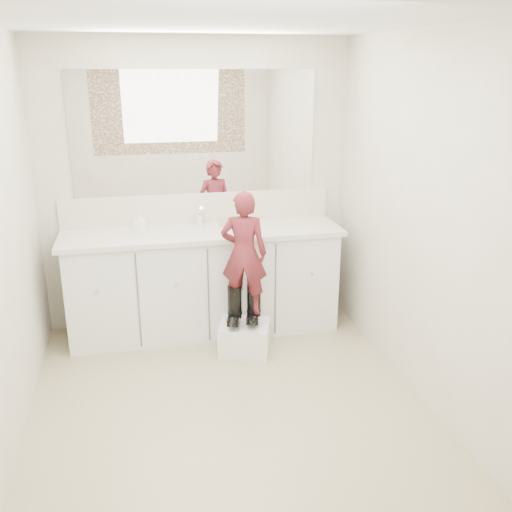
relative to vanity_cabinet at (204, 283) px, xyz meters
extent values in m
plane|color=#897959|center=(0.00, -1.23, -0.42)|extent=(3.00, 3.00, 0.00)
plane|color=white|center=(0.00, -1.23, 1.97)|extent=(3.00, 3.00, 0.00)
plane|color=#BFB6A3|center=(0.00, 0.27, 0.77)|extent=(2.60, 0.00, 2.60)
plane|color=#BFB6A3|center=(0.00, -2.73, 0.77)|extent=(2.60, 0.00, 2.60)
plane|color=#BFB6A3|center=(1.30, -1.23, 0.78)|extent=(0.00, 3.00, 3.00)
cube|color=silver|center=(0.00, 0.00, 0.00)|extent=(2.20, 0.55, 0.85)
cube|color=beige|center=(0.00, -0.01, 0.45)|extent=(2.28, 0.58, 0.04)
cube|color=beige|center=(0.00, 0.26, 0.59)|extent=(2.28, 0.03, 0.25)
cube|color=white|center=(0.00, 0.26, 1.22)|extent=(2.00, 0.02, 1.00)
cube|color=#472819|center=(0.00, -2.71, 1.22)|extent=(2.00, 0.01, 1.20)
cylinder|color=silver|center=(0.00, 0.15, 0.52)|extent=(0.08, 0.08, 0.10)
imported|color=beige|center=(0.19, 0.08, 0.51)|extent=(0.13, 0.13, 0.09)
imported|color=white|center=(-0.50, 0.02, 0.55)|extent=(0.10, 0.10, 0.17)
cube|color=white|center=(0.25, -0.48, -0.30)|extent=(0.46, 0.42, 0.24)
imported|color=maroon|center=(0.25, -0.48, 0.40)|extent=(0.40, 0.32, 0.96)
cylinder|color=#E358AD|center=(0.32, -0.48, 0.47)|extent=(0.13, 0.05, 0.06)
camera|label=1|loc=(-0.53, -4.47, 1.74)|focal=40.00mm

